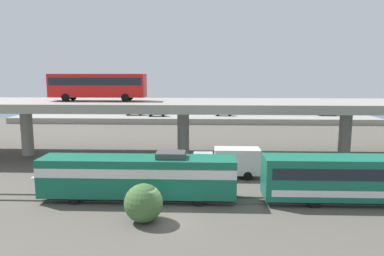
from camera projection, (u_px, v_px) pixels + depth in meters
name	position (u px, v px, depth m)	size (l,w,h in m)	color
ground_plane	(166.00, 219.00, 26.33)	(260.00, 260.00, 0.00)	#565149
rail_strip_near	(171.00, 202.00, 29.56)	(110.00, 0.12, 0.12)	#59544C
rail_strip_far	(172.00, 196.00, 30.98)	(110.00, 0.12, 0.12)	#59544C
train_locomotive	(128.00, 175.00, 30.09)	(17.49, 3.04, 4.18)	#14664C
highway_overpass	(183.00, 107.00, 45.10)	(96.00, 11.67, 7.17)	gray
transit_bus_on_overpass	(98.00, 85.00, 44.86)	(12.00, 2.68, 3.40)	red
service_truck_west	(228.00, 162.00, 36.72)	(6.80, 2.46, 3.04)	#B7B7BC
pier_parking_lot	(193.00, 118.00, 80.55)	(79.21, 12.90, 1.23)	gray
parked_car_0	(223.00, 112.00, 79.39)	(4.28, 1.90, 1.50)	silver
parked_car_1	(135.00, 112.00, 80.47)	(4.40, 1.84, 1.50)	maroon
parked_car_2	(300.00, 111.00, 81.79)	(4.02, 1.96, 1.50)	maroon
parked_car_3	(157.00, 113.00, 78.36)	(4.32, 1.82, 1.50)	#9E998C
parked_car_4	(327.00, 112.00, 79.68)	(4.47, 1.85, 1.50)	#515459
harbor_water	(196.00, 110.00, 103.36)	(140.00, 36.00, 0.01)	#385B7A
shrub_right	(144.00, 203.00, 25.68)	(2.81, 2.81, 2.81)	#3F6635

